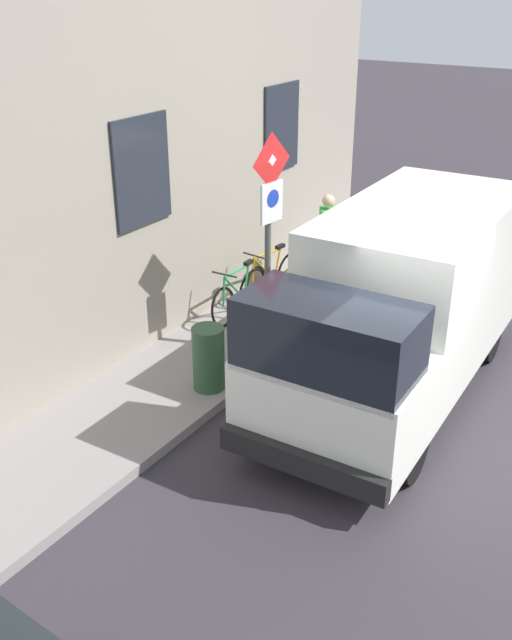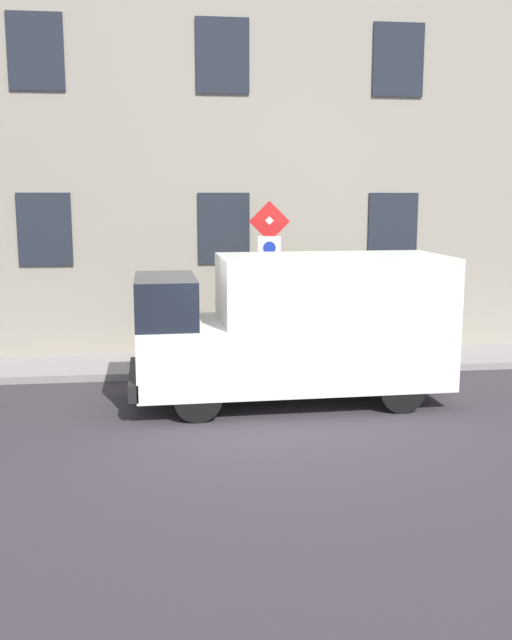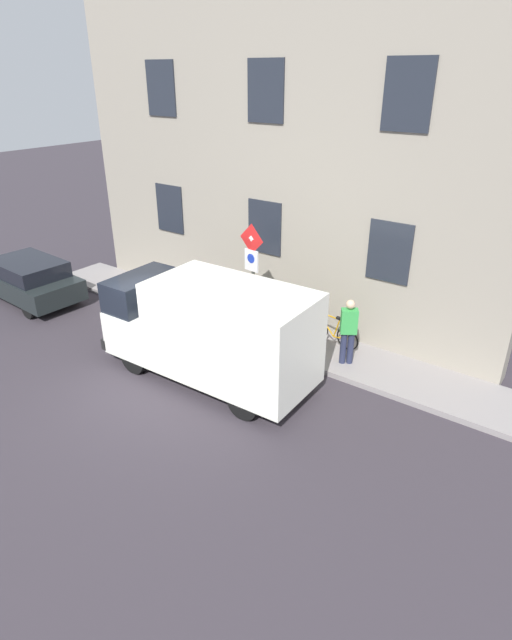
{
  "view_description": "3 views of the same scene",
  "coord_description": "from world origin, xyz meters",
  "px_view_note": "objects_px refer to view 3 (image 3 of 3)",
  "views": [
    {
      "loc": [
        -1.91,
        7.31,
        5.25
      ],
      "look_at": [
        2.86,
        -0.05,
        1.0
      ],
      "focal_mm": 40.21,
      "sensor_mm": 36.0,
      "label": 1
    },
    {
      "loc": [
        -10.47,
        1.16,
        3.49
      ],
      "look_at": [
        2.23,
        -0.39,
        1.24
      ],
      "focal_mm": 39.8,
      "sensor_mm": 36.0,
      "label": 2
    },
    {
      "loc": [
        -6.88,
        -8.13,
        6.78
      ],
      "look_at": [
        2.17,
        -1.53,
        1.34
      ],
      "focal_mm": 28.87,
      "sensor_mm": 36.0,
      "label": 3
    }
  ],
  "objects_px": {
    "sign_post_stacked": "(252,267)",
    "delivery_van": "(211,329)",
    "bicycle_orange": "(331,331)",
    "bicycle_green": "(300,322)",
    "pedestrian": "(348,330)",
    "parked_hatchback": "(28,279)",
    "litter_bin": "(218,312)"
  },
  "relations": [
    {
      "from": "sign_post_stacked",
      "to": "bicycle_orange",
      "type": "relative_size",
      "value": 1.83
    },
    {
      "from": "bicycle_orange",
      "to": "bicycle_green",
      "type": "xyz_separation_m",
      "value": [
        -0.0,
        0.95,
        0.0
      ]
    },
    {
      "from": "parked_hatchback",
      "to": "bicycle_green",
      "type": "xyz_separation_m",
      "value": [
        2.85,
        -8.54,
        -0.22
      ]
    },
    {
      "from": "bicycle_green",
      "to": "pedestrian",
      "type": "bearing_deg",
      "value": 157.7
    },
    {
      "from": "parked_hatchback",
      "to": "litter_bin",
      "type": "xyz_separation_m",
      "value": [
        1.9,
        -6.38,
        -0.14
      ]
    },
    {
      "from": "parked_hatchback",
      "to": "delivery_van",
      "type": "bearing_deg",
      "value": -178.13
    },
    {
      "from": "sign_post_stacked",
      "to": "parked_hatchback",
      "type": "distance_m",
      "value": 8.04
    },
    {
      "from": "bicycle_green",
      "to": "pedestrian",
      "type": "distance_m",
      "value": 1.95
    },
    {
      "from": "sign_post_stacked",
      "to": "delivery_van",
      "type": "distance_m",
      "value": 2.13
    },
    {
      "from": "bicycle_orange",
      "to": "pedestrian",
      "type": "distance_m",
      "value": 1.18
    },
    {
      "from": "sign_post_stacked",
      "to": "delivery_van",
      "type": "xyz_separation_m",
      "value": [
        -1.91,
        -0.21,
        -0.92
      ]
    },
    {
      "from": "bicycle_green",
      "to": "pedestrian",
      "type": "height_order",
      "value": "pedestrian"
    },
    {
      "from": "sign_post_stacked",
      "to": "parked_hatchback",
      "type": "height_order",
      "value": "sign_post_stacked"
    },
    {
      "from": "sign_post_stacked",
      "to": "pedestrian",
      "type": "relative_size",
      "value": 1.82
    },
    {
      "from": "bicycle_green",
      "to": "pedestrian",
      "type": "xyz_separation_m",
      "value": [
        -0.65,
        -1.76,
        0.56
      ]
    },
    {
      "from": "delivery_van",
      "to": "bicycle_green",
      "type": "bearing_deg",
      "value": -103.61
    },
    {
      "from": "delivery_van",
      "to": "parked_hatchback",
      "type": "relative_size",
      "value": 1.32
    },
    {
      "from": "delivery_van",
      "to": "litter_bin",
      "type": "xyz_separation_m",
      "value": [
        2.05,
        1.53,
        -0.74
      ]
    },
    {
      "from": "sign_post_stacked",
      "to": "litter_bin",
      "type": "height_order",
      "value": "sign_post_stacked"
    },
    {
      "from": "delivery_van",
      "to": "bicycle_orange",
      "type": "bearing_deg",
      "value": -119.53
    },
    {
      "from": "parked_hatchback",
      "to": "litter_bin",
      "type": "height_order",
      "value": "parked_hatchback"
    },
    {
      "from": "pedestrian",
      "to": "sign_post_stacked",
      "type": "bearing_deg",
      "value": -113.76
    },
    {
      "from": "pedestrian",
      "to": "bicycle_green",
      "type": "bearing_deg",
      "value": -143.49
    },
    {
      "from": "bicycle_orange",
      "to": "delivery_van",
      "type": "bearing_deg",
      "value": 68.18
    },
    {
      "from": "sign_post_stacked",
      "to": "parked_hatchback",
      "type": "relative_size",
      "value": 0.77
    },
    {
      "from": "delivery_van",
      "to": "parked_hatchback",
      "type": "height_order",
      "value": "delivery_van"
    },
    {
      "from": "parked_hatchback",
      "to": "bicycle_green",
      "type": "distance_m",
      "value": 9.01
    },
    {
      "from": "parked_hatchback",
      "to": "litter_bin",
      "type": "distance_m",
      "value": 6.66
    },
    {
      "from": "sign_post_stacked",
      "to": "delivery_van",
      "type": "bearing_deg",
      "value": -173.65
    },
    {
      "from": "bicycle_orange",
      "to": "pedestrian",
      "type": "xyz_separation_m",
      "value": [
        -0.65,
        -0.81,
        0.56
      ]
    },
    {
      "from": "sign_post_stacked",
      "to": "bicycle_green",
      "type": "relative_size",
      "value": 1.83
    },
    {
      "from": "bicycle_orange",
      "to": "bicycle_green",
      "type": "bearing_deg",
      "value": 6.14
    }
  ]
}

